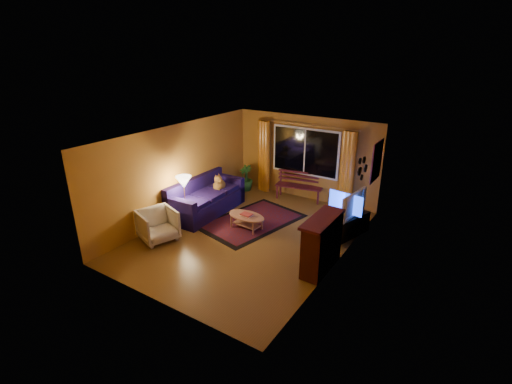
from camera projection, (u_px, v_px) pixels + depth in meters
The scene contains 22 objects.
floor at pixel (249, 236), 9.10m from camera, with size 4.50×6.00×0.02m, color brown.
ceiling at pixel (249, 135), 8.18m from camera, with size 4.50×6.00×0.02m, color white.
wall_back at pixel (305, 158), 11.00m from camera, with size 4.50×0.02×2.50m, color #B67B2C.
wall_left at pixel (178, 172), 9.78m from camera, with size 0.02×6.00×2.50m, color #B67B2C.
wall_right at pixel (342, 209), 7.50m from camera, with size 0.02×6.00×2.50m, color #B67B2C.
window at pixel (305, 152), 10.87m from camera, with size 2.00×0.02×1.30m, color black.
curtain_rod at pixel (305, 125), 10.55m from camera, with size 0.03×0.03×3.20m, color #BF8C3F.
curtain_left at pixel (264, 156), 11.63m from camera, with size 0.36×0.36×2.24m, color orange.
curtain_right at pixel (347, 171), 10.26m from camera, with size 0.36×0.36×2.24m, color orange.
bench at pixel (299, 193), 11.20m from camera, with size 1.40×0.41×0.42m, color #46131C.
potted_plant at pixel (245, 178), 11.87m from camera, with size 0.46×0.46×0.82m, color #235B1E.
sofa at pixel (206, 196), 10.22m from camera, with size 1.01×2.35×0.95m, color #170C43.
dog at pixel (219, 182), 10.52m from camera, with size 0.36×0.49×0.54m, color olive, non-canonical shape.
armchair at pixel (158, 224), 8.77m from camera, with size 0.81×0.76×0.83m, color beige.
floor_lamp at pixel (185, 201), 9.50m from camera, with size 0.21×0.21×1.28m, color #BF8C3F.
rug at pixel (252, 221), 9.84m from camera, with size 1.69×2.67×0.02m, color #610A00.
coffee_table at pixel (247, 222), 9.38m from camera, with size 1.02×1.02×0.37m, color #A86E53.
tv_console at pixel (347, 226), 9.02m from camera, with size 0.42×1.25×0.52m, color black.
television at pixel (350, 204), 8.81m from camera, with size 1.10×0.14×0.63m, color black.
fireplace at pixel (322, 245), 7.55m from camera, with size 0.40×1.20×1.10m, color maroon.
mirror_cluster at pixel (362, 167), 8.34m from camera, with size 0.06×0.60×0.56m, color black, non-canonical shape.
painting at pixel (377, 161), 9.29m from camera, with size 0.04×0.76×0.96m, color #D5451B.
Camera 1 is at (4.52, -6.71, 4.31)m, focal length 26.00 mm.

